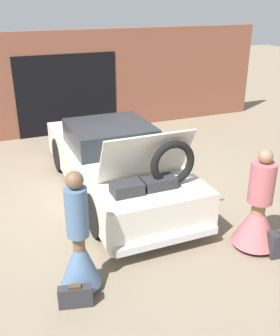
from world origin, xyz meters
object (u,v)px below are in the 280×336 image
(person_left, at_px, (79,249))
(car, at_px, (115,163))
(person_right, at_px, (258,214))
(suitcase_beside_left_person, at_px, (76,296))

(person_left, bearing_deg, car, 140.56)
(person_right, xyz_separation_m, suitcase_beside_left_person, (-2.91, -0.22, -0.42))
(person_left, xyz_separation_m, suitcase_beside_left_person, (-0.16, -0.31, -0.47))
(suitcase_beside_left_person, bearing_deg, person_left, 62.84)
(person_left, relative_size, person_right, 1.06)
(car, height_order, suitcase_beside_left_person, car)
(car, xyz_separation_m, person_left, (-1.38, -2.56, 0.01))
(person_left, distance_m, suitcase_beside_left_person, 0.58)
(person_right, bearing_deg, car, 13.77)
(person_right, bearing_deg, suitcase_beside_left_person, 80.64)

